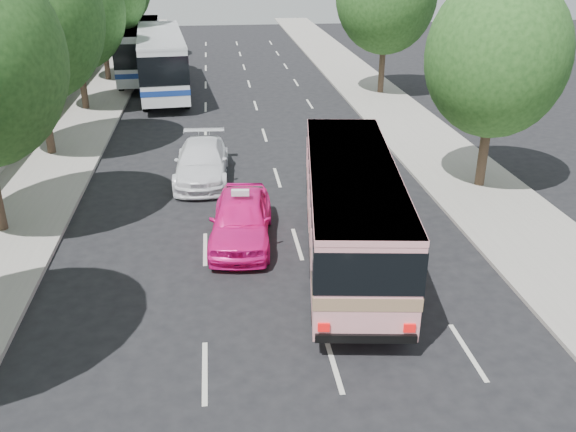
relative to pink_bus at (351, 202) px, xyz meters
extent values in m
plane|color=black|center=(-2.38, -2.72, -1.90)|extent=(120.00, 120.00, 0.00)
cube|color=#9E998E|center=(-10.88, 17.28, -1.82)|extent=(4.00, 90.00, 0.15)
cube|color=#9E998E|center=(6.12, 17.28, -1.84)|extent=(4.00, 90.00, 0.12)
cube|color=#9E998E|center=(-12.68, 17.28, -1.00)|extent=(0.30, 90.00, 1.50)
cylinder|color=#38281E|center=(-11.08, 11.28, 0.00)|extent=(0.36, 0.36, 3.80)
ellipsoid|color=#1D4318|center=(-11.08, 11.28, 4.00)|extent=(6.00, 6.00, 6.90)
cylinder|color=#38281E|center=(-10.98, 19.28, -0.15)|extent=(0.36, 0.36, 3.50)
ellipsoid|color=#1D4318|center=(-10.98, 19.28, 3.53)|extent=(5.52, 5.52, 6.35)
cylinder|color=#38281E|center=(-10.88, 27.28, 0.10)|extent=(0.36, 0.36, 3.99)
cylinder|color=#38281E|center=(-11.08, 35.28, -0.04)|extent=(0.36, 0.36, 3.72)
cylinder|color=#38281E|center=(6.32, 5.28, -0.28)|extent=(0.36, 0.36, 3.23)
ellipsoid|color=#1D4318|center=(6.32, 5.28, 3.12)|extent=(5.10, 5.10, 5.87)
sphere|color=#1D4318|center=(6.72, 4.98, 4.14)|extent=(3.32, 3.31, 3.31)
cylinder|color=#38281E|center=(6.62, 21.28, 0.00)|extent=(0.36, 0.36, 3.80)
cube|color=pink|center=(0.00, 0.00, -0.13)|extent=(3.66, 9.78, 2.56)
cube|color=#9E7A59|center=(0.00, 0.00, -0.42)|extent=(3.70, 9.80, 0.33)
cube|color=black|center=(0.00, 0.00, 0.34)|extent=(3.71, 9.81, 1.05)
cube|color=pink|center=(0.00, 0.00, 1.08)|extent=(3.68, 9.80, 0.15)
cylinder|color=black|center=(-0.64, 2.98, -1.40)|extent=(0.42, 1.02, 0.99)
cylinder|color=black|center=(1.42, 2.70, -1.40)|extent=(0.42, 1.02, 0.99)
cylinder|color=black|center=(-1.47, -3.07, -1.40)|extent=(0.42, 1.02, 0.99)
cylinder|color=black|center=(0.59, -3.35, -1.40)|extent=(0.42, 1.02, 0.99)
imported|color=#FF168E|center=(-3.11, 1.70, -1.11)|extent=(2.36, 4.82, 1.58)
imported|color=white|center=(-4.38, 7.49, -1.17)|extent=(2.28, 5.13, 1.46)
cube|color=white|center=(-6.88, 23.20, 0.22)|extent=(3.71, 12.46, 3.12)
cube|color=black|center=(-6.88, 23.20, 0.61)|extent=(3.76, 12.50, 1.53)
cube|color=navy|center=(-6.88, 23.20, -0.57)|extent=(3.75, 12.49, 0.31)
cube|color=white|center=(-6.88, 23.20, 1.71)|extent=(3.73, 12.48, 0.14)
cylinder|color=black|center=(-8.38, 26.97, -1.34)|extent=(0.43, 1.15, 1.13)
cylinder|color=black|center=(-6.08, 27.18, -1.34)|extent=(0.43, 1.15, 1.13)
cylinder|color=black|center=(-7.64, 18.82, -1.34)|extent=(0.43, 1.15, 1.13)
cylinder|color=black|center=(-5.34, 19.03, -1.34)|extent=(0.43, 1.15, 1.13)
cube|color=silver|center=(-8.68, 28.14, 0.18)|extent=(3.22, 12.13, 3.05)
cube|color=black|center=(-8.68, 28.14, 0.55)|extent=(3.27, 12.17, 1.50)
cube|color=navy|center=(-8.68, 28.14, -0.60)|extent=(3.26, 12.15, 0.30)
cube|color=silver|center=(-8.68, 28.14, 1.63)|extent=(3.24, 12.15, 0.14)
cylinder|color=black|center=(-10.01, 31.88, -1.35)|extent=(0.38, 1.12, 1.10)
cylinder|color=black|center=(-7.76, 32.00, -1.35)|extent=(0.38, 1.12, 1.10)
cylinder|color=black|center=(-9.57, 23.88, -1.35)|extent=(0.38, 1.12, 1.10)
cylinder|color=black|center=(-7.32, 24.01, -1.35)|extent=(0.38, 1.12, 1.10)
cube|color=silver|center=(-3.11, 1.70, -0.23)|extent=(0.57, 0.24, 0.18)
camera|label=1|loc=(-3.77, -15.77, 6.85)|focal=38.00mm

